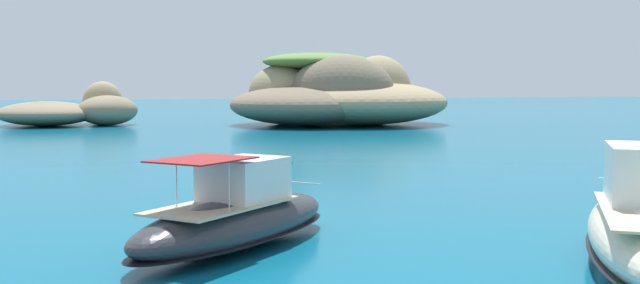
% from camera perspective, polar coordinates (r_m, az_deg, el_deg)
% --- Properties ---
extents(islet_large, '(27.49, 25.06, 7.90)m').
position_cam_1_polar(islet_large, '(80.90, 1.25, 3.39)').
color(islet_large, '#756651').
rests_on(islet_large, ground).
extents(islet_small, '(17.21, 13.87, 4.74)m').
position_cam_1_polar(islet_small, '(84.72, -18.75, 2.23)').
color(islet_small, '#84755B').
rests_on(islet_small, ground).
extents(motorboat_charcoal, '(7.63, 7.90, 2.65)m').
position_cam_1_polar(motorboat_charcoal, '(21.08, -6.41, -5.80)').
color(motorboat_charcoal, '#2D2D33').
rests_on(motorboat_charcoal, ground).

